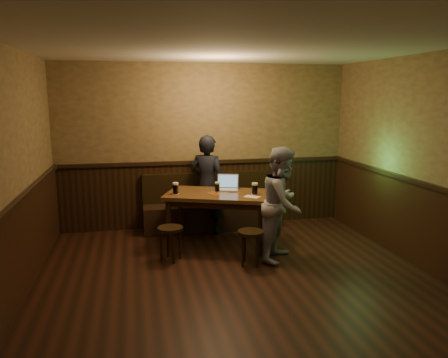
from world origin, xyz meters
TOP-DOWN VIEW (x-y plane):
  - room at (0.00, 0.22)m, footprint 5.04×6.04m
  - bench at (0.01, 2.75)m, footprint 2.20×0.50m
  - pub_table at (0.01, 1.88)m, footprint 1.74×1.37m
  - stool_left at (-0.76, 1.40)m, footprint 0.41×0.41m
  - stool_right at (0.29, 1.01)m, footprint 0.46×0.46m
  - pint_left at (-0.62, 1.94)m, footprint 0.11×0.11m
  - pint_mid at (0.02, 1.97)m, footprint 0.10×0.10m
  - pint_right at (0.52, 1.67)m, footprint 0.11×0.11m
  - laptop at (0.20, 2.08)m, footprint 0.40×0.36m
  - menu at (0.44, 1.53)m, footprint 0.26×0.26m
  - person_suit at (-0.04, 2.52)m, footprint 0.71×0.64m
  - person_grey at (0.78, 1.15)m, footprint 0.94×0.97m

SIDE VIEW (x-z plane):
  - bench at x=0.01m, z-range -0.16..0.79m
  - stool_right at x=0.29m, z-range 0.14..0.61m
  - stool_left at x=-0.76m, z-range 0.14..0.62m
  - pub_table at x=0.01m, z-range 0.30..1.12m
  - person_grey at x=0.78m, z-range 0.00..1.58m
  - menu at x=0.44m, z-range 0.82..0.82m
  - person_suit at x=-0.04m, z-range 0.00..1.64m
  - laptop at x=0.20m, z-range 0.76..1.00m
  - pint_mid at x=0.02m, z-range 0.82..0.97m
  - pint_left at x=-0.62m, z-range 0.82..0.99m
  - pint_right at x=0.52m, z-range 0.82..0.99m
  - room at x=0.00m, z-range -0.22..2.62m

